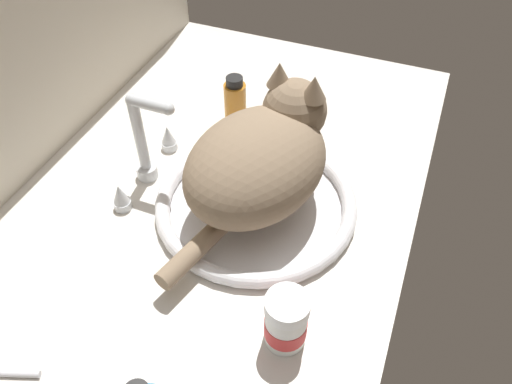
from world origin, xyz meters
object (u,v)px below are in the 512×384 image
sink_basin (256,203)px  amber_bottle (235,104)px  faucet (145,149)px  pill_bottle (286,322)px  cat (263,156)px

sink_basin → amber_bottle: amber_bottle is taller
faucet → pill_bottle: 41.12cm
faucet → pill_bottle: bearing=-122.6°
amber_bottle → sink_basin: bearing=-148.2°
faucet → pill_bottle: faucet is taller
cat → amber_bottle: bearing=35.5°
faucet → amber_bottle: 22.12cm
sink_basin → cat: (1.93, -0.51, 9.75)cm
pill_bottle → faucet: bearing=57.4°
cat → pill_bottle: bearing=-152.3°
faucet → cat: 22.37cm
sink_basin → faucet: (0.00, 21.44, 5.92)cm
sink_basin → faucet: 22.24cm
cat → amber_bottle: cat is taller
faucet → pill_bottle: (-22.09, -34.59, -2.55)cm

